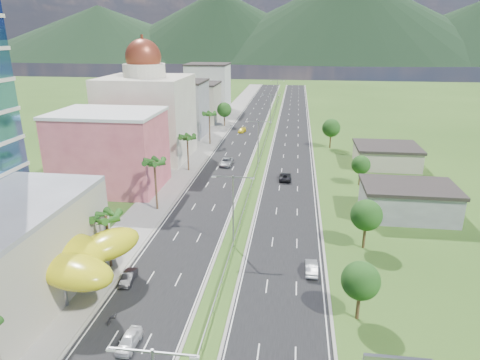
% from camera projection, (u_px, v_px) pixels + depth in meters
% --- Properties ---
extents(ground, '(500.00, 500.00, 0.00)m').
position_uv_depth(ground, '(222.00, 283.00, 53.90)').
color(ground, '#2D5119').
rests_on(ground, ground).
extents(road_left, '(11.00, 260.00, 0.04)m').
position_uv_depth(road_left, '(246.00, 130.00, 139.20)').
color(road_left, black).
rests_on(road_left, ground).
extents(road_right, '(11.00, 260.00, 0.04)m').
position_uv_depth(road_right, '(292.00, 131.00, 137.35)').
color(road_right, black).
rests_on(road_right, ground).
extents(sidewalk_left, '(7.00, 260.00, 0.12)m').
position_uv_depth(sidewalk_left, '(217.00, 129.00, 140.36)').
color(sidewalk_left, gray).
rests_on(sidewalk_left, ground).
extents(median_guardrail, '(0.10, 216.06, 0.76)m').
position_uv_depth(median_guardrail, '(265.00, 142.00, 121.20)').
color(median_guardrail, gray).
rests_on(median_guardrail, ground).
extents(streetlight_median_b, '(6.04, 0.25, 11.00)m').
position_uv_depth(streetlight_median_b, '(233.00, 204.00, 61.08)').
color(streetlight_median_b, gray).
rests_on(streetlight_median_b, ground).
extents(streetlight_median_c, '(6.04, 0.25, 11.00)m').
position_uv_depth(streetlight_median_c, '(258.00, 139.00, 98.59)').
color(streetlight_median_c, gray).
rests_on(streetlight_median_c, ground).
extents(streetlight_median_d, '(6.04, 0.25, 11.00)m').
position_uv_depth(streetlight_median_d, '(271.00, 107.00, 140.78)').
color(streetlight_median_d, gray).
rests_on(streetlight_median_d, ground).
extents(streetlight_median_e, '(6.04, 0.25, 11.00)m').
position_uv_depth(streetlight_median_e, '(277.00, 90.00, 182.97)').
color(streetlight_median_e, gray).
rests_on(streetlight_median_e, ground).
extents(lime_canopy, '(18.00, 15.00, 7.40)m').
position_uv_depth(lime_canopy, '(51.00, 253.00, 50.99)').
color(lime_canopy, '#CFC714').
rests_on(lime_canopy, ground).
extents(pink_shophouse, '(20.00, 15.00, 15.00)m').
position_uv_depth(pink_shophouse, '(110.00, 152.00, 84.92)').
color(pink_shophouse, '#C04E5B').
rests_on(pink_shophouse, ground).
extents(domed_building, '(20.00, 20.00, 28.70)m').
position_uv_depth(domed_building, '(147.00, 113.00, 105.23)').
color(domed_building, beige).
rests_on(domed_building, ground).
extents(midrise_grey, '(16.00, 15.00, 16.00)m').
position_uv_depth(midrise_grey, '(179.00, 109.00, 129.63)').
color(midrise_grey, gray).
rests_on(midrise_grey, ground).
extents(midrise_beige, '(16.00, 15.00, 13.00)m').
position_uv_depth(midrise_beige, '(195.00, 103.00, 150.75)').
color(midrise_beige, '#B5AD95').
rests_on(midrise_beige, ground).
extents(midrise_white, '(16.00, 15.00, 18.00)m').
position_uv_depth(midrise_white, '(208.00, 88.00, 171.50)').
color(midrise_white, silver).
rests_on(midrise_white, ground).
extents(shed_near, '(15.00, 10.00, 5.00)m').
position_uv_depth(shed_near, '(408.00, 202.00, 73.08)').
color(shed_near, gray).
rests_on(shed_near, ground).
extents(shed_far, '(14.00, 12.00, 4.40)m').
position_uv_depth(shed_far, '(386.00, 157.00, 101.06)').
color(shed_far, '#B5AD95').
rests_on(shed_far, ground).
extents(palm_tree_b, '(3.60, 3.60, 8.10)m').
position_uv_depth(palm_tree_b, '(106.00, 219.00, 55.39)').
color(palm_tree_b, '#47301C').
rests_on(palm_tree_b, ground).
extents(palm_tree_c, '(3.60, 3.60, 9.60)m').
position_uv_depth(palm_tree_c, '(154.00, 164.00, 73.67)').
color(palm_tree_c, '#47301C').
rests_on(palm_tree_c, ground).
extents(palm_tree_d, '(3.60, 3.60, 8.60)m').
position_uv_depth(palm_tree_d, '(187.00, 139.00, 95.55)').
color(palm_tree_d, '#47301C').
rests_on(palm_tree_d, ground).
extents(palm_tree_e, '(3.60, 3.60, 9.40)m').
position_uv_depth(palm_tree_e, '(209.00, 115.00, 118.74)').
color(palm_tree_e, '#47301C').
rests_on(palm_tree_e, ground).
extents(leafy_tree_lfar, '(4.90, 4.90, 8.05)m').
position_uv_depth(leafy_tree_lfar, '(224.00, 110.00, 143.07)').
color(leafy_tree_lfar, '#47301C').
rests_on(leafy_tree_lfar, ground).
extents(leafy_tree_ra, '(4.20, 4.20, 6.90)m').
position_uv_depth(leafy_tree_ra, '(361.00, 281.00, 45.69)').
color(leafy_tree_ra, '#47301C').
rests_on(leafy_tree_ra, ground).
extents(leafy_tree_rb, '(4.55, 4.55, 7.47)m').
position_uv_depth(leafy_tree_rb, '(366.00, 215.00, 61.13)').
color(leafy_tree_rb, '#47301C').
rests_on(leafy_tree_rb, ground).
extents(leafy_tree_rc, '(3.85, 3.85, 6.33)m').
position_uv_depth(leafy_tree_rc, '(361.00, 165.00, 87.27)').
color(leafy_tree_rc, '#47301C').
rests_on(leafy_tree_rc, ground).
extents(leafy_tree_rd, '(4.90, 4.90, 8.05)m').
position_uv_depth(leafy_tree_rd, '(331.00, 128.00, 115.50)').
color(leafy_tree_rd, '#47301C').
rests_on(leafy_tree_rd, ground).
extents(mountain_ridge, '(860.00, 140.00, 90.00)m').
position_uv_depth(mountain_ridge, '(346.00, 62.00, 468.41)').
color(mountain_ridge, black).
rests_on(mountain_ridge, ground).
extents(car_white_near_left, '(1.77, 4.12, 1.39)m').
position_uv_depth(car_white_near_left, '(129.00, 340.00, 42.76)').
color(car_white_near_left, silver).
rests_on(car_white_near_left, road_left).
extents(car_dark_left, '(1.73, 4.13, 1.33)m').
position_uv_depth(car_dark_left, '(129.00, 277.00, 53.86)').
color(car_dark_left, black).
rests_on(car_dark_left, road_left).
extents(car_silver_mid_left, '(2.84, 5.94, 1.63)m').
position_uv_depth(car_silver_mid_left, '(226.00, 162.00, 101.68)').
color(car_silver_mid_left, '#94979B').
rests_on(car_silver_mid_left, road_left).
extents(car_yellow_far_left, '(2.47, 4.66, 1.28)m').
position_uv_depth(car_yellow_far_left, '(242.00, 130.00, 135.72)').
color(car_yellow_far_left, yellow).
rests_on(car_yellow_far_left, road_left).
extents(car_silver_right, '(1.54, 4.39, 1.44)m').
position_uv_depth(car_silver_right, '(312.00, 268.00, 56.00)').
color(car_silver_right, '#AAADB2').
rests_on(car_silver_right, road_right).
extents(car_dark_far_right, '(2.52, 5.30, 1.46)m').
position_uv_depth(car_dark_far_right, '(285.00, 177.00, 91.49)').
color(car_dark_far_right, black).
rests_on(car_dark_far_right, road_right).
extents(motorcycle, '(0.80, 2.00, 1.25)m').
position_uv_depth(motorcycle, '(112.00, 317.00, 46.41)').
color(motorcycle, black).
rests_on(motorcycle, road_left).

